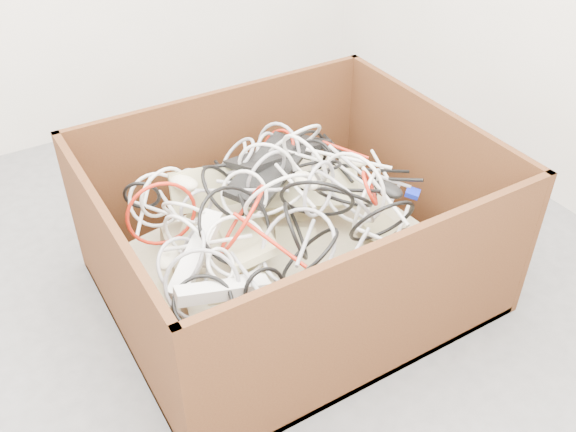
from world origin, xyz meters
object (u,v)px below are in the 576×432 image
power_strip_left (196,254)px  vga_plug (413,193)px  cardboard_box (287,257)px  power_strip_right (223,290)px

power_strip_left → vga_plug: bearing=-48.3°
cardboard_box → vga_plug: bearing=-18.5°
power_strip_right → vga_plug: size_ratio=5.99×
cardboard_box → power_strip_left: 0.40m
vga_plug → power_strip_left: bearing=-134.9°
vga_plug → power_strip_right: bearing=-121.5°
vga_plug → cardboard_box: bearing=-146.8°
cardboard_box → power_strip_right: (-0.34, -0.23, 0.20)m
cardboard_box → vga_plug: 0.48m
power_strip_left → power_strip_right: bearing=-131.3°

